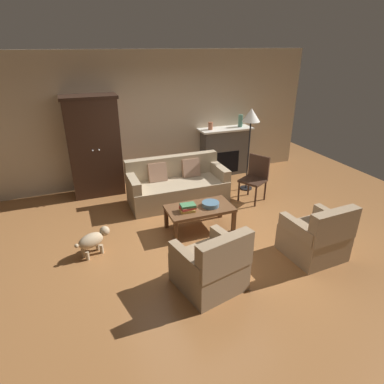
% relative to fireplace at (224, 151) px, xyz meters
% --- Properties ---
extents(ground_plane, '(9.60, 9.60, 0.00)m').
position_rel_fireplace_xyz_m(ground_plane, '(-1.55, -2.30, -0.57)').
color(ground_plane, '#9E6638').
extents(back_wall, '(7.20, 0.10, 2.80)m').
position_rel_fireplace_xyz_m(back_wall, '(-1.55, 0.25, 0.83)').
color(back_wall, beige).
rests_on(back_wall, ground).
extents(fireplace, '(1.26, 0.48, 1.12)m').
position_rel_fireplace_xyz_m(fireplace, '(0.00, 0.00, 0.00)').
color(fireplace, '#4C4947').
rests_on(fireplace, ground).
extents(armoire, '(1.06, 0.57, 2.01)m').
position_rel_fireplace_xyz_m(armoire, '(-2.95, -0.08, 0.44)').
color(armoire, '#382319').
rests_on(armoire, ground).
extents(couch, '(1.92, 0.85, 0.86)m').
position_rel_fireplace_xyz_m(couch, '(-1.54, -1.04, -0.25)').
color(couch, tan).
rests_on(couch, ground).
extents(coffee_table, '(1.10, 0.60, 0.42)m').
position_rel_fireplace_xyz_m(coffee_table, '(-1.54, -2.23, -0.20)').
color(coffee_table, brown).
rests_on(coffee_table, ground).
extents(fruit_bowl, '(0.29, 0.29, 0.07)m').
position_rel_fireplace_xyz_m(fruit_bowl, '(-1.35, -2.26, -0.11)').
color(fruit_bowl, slate).
rests_on(fruit_bowl, coffee_table).
extents(book_stack, '(0.27, 0.20, 0.12)m').
position_rel_fireplace_xyz_m(book_stack, '(-1.77, -2.28, -0.09)').
color(book_stack, gold).
rests_on(book_stack, coffee_table).
extents(mantel_vase_terracotta, '(0.10, 0.10, 0.17)m').
position_rel_fireplace_xyz_m(mantel_vase_terracotta, '(-0.38, -0.02, 0.64)').
color(mantel_vase_terracotta, '#A86042').
rests_on(mantel_vase_terracotta, fireplace).
extents(mantel_vase_jade, '(0.10, 0.10, 0.28)m').
position_rel_fireplace_xyz_m(mantel_vase_jade, '(0.38, -0.02, 0.69)').
color(mantel_vase_jade, slate).
rests_on(mantel_vase_jade, fireplace).
extents(armchair_near_left, '(0.92, 0.92, 0.88)m').
position_rel_fireplace_xyz_m(armchair_near_left, '(-1.95, -3.62, -0.25)').
color(armchair_near_left, '#997F60').
rests_on(armchair_near_left, ground).
extents(armchair_near_right, '(0.82, 0.81, 0.88)m').
position_rel_fireplace_xyz_m(armchair_near_right, '(-0.24, -3.55, -0.25)').
color(armchair_near_right, '#997F60').
rests_on(armchair_near_right, ground).
extents(side_chair_wooden, '(0.60, 0.60, 0.90)m').
position_rel_fireplace_xyz_m(side_chair_wooden, '(-0.05, -1.52, -0.06)').
color(side_chair_wooden, '#382319').
rests_on(side_chair_wooden, ground).
extents(floor_lamp, '(0.36, 0.36, 1.73)m').
position_rel_fireplace_xyz_m(floor_lamp, '(0.06, -1.01, 0.93)').
color(floor_lamp, black).
rests_on(floor_lamp, ground).
extents(dog, '(0.53, 0.36, 0.39)m').
position_rel_fireplace_xyz_m(dog, '(-3.29, -2.33, -0.32)').
color(dog, tan).
rests_on(dog, ground).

